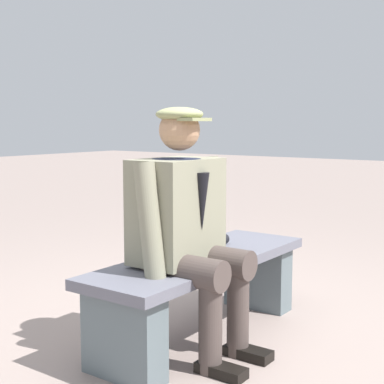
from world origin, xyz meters
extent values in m
plane|color=gray|center=(0.00, 0.00, 0.00)|extent=(30.00, 30.00, 0.00)
cube|color=slate|center=(0.00, 0.00, 0.42)|extent=(1.48, 0.47, 0.05)
cube|color=slate|center=(-0.61, 0.00, 0.20)|extent=(0.15, 0.40, 0.39)
cube|color=slate|center=(0.61, 0.00, 0.20)|extent=(0.15, 0.40, 0.39)
cube|color=gray|center=(0.22, 0.00, 0.72)|extent=(0.44, 0.30, 0.51)
cylinder|color=#1E2338|center=(0.22, 0.00, 0.94)|extent=(0.24, 0.24, 0.06)
cone|color=black|center=(0.22, 0.15, 0.77)|extent=(0.07, 0.07, 0.28)
sphere|color=tan|center=(0.22, 0.02, 1.11)|extent=(0.20, 0.20, 0.20)
ellipsoid|color=#939766|center=(0.22, 0.02, 1.19)|extent=(0.23, 0.23, 0.07)
cube|color=#939766|center=(0.22, 0.11, 1.17)|extent=(0.16, 0.09, 0.02)
cylinder|color=#4D403C|center=(0.10, 0.14, 0.46)|extent=(0.15, 0.42, 0.15)
cylinder|color=#4D403C|center=(0.10, 0.29, 0.23)|extent=(0.11, 0.11, 0.46)
cube|color=black|center=(0.10, 0.35, 0.03)|extent=(0.10, 0.24, 0.05)
cylinder|color=gray|center=(-0.03, 0.04, 0.69)|extent=(0.11, 0.15, 0.57)
cylinder|color=#4D403C|center=(0.34, 0.14, 0.46)|extent=(0.15, 0.42, 0.15)
cylinder|color=#4D403C|center=(0.34, 0.29, 0.23)|extent=(0.11, 0.11, 0.46)
cube|color=black|center=(0.34, 0.35, 0.03)|extent=(0.10, 0.24, 0.05)
cylinder|color=gray|center=(0.47, 0.04, 0.69)|extent=(0.12, 0.17, 0.57)
cylinder|color=black|center=(-0.23, -0.08, 0.47)|extent=(0.23, 0.07, 0.05)
camera|label=1|loc=(2.42, 1.69, 1.15)|focal=53.07mm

